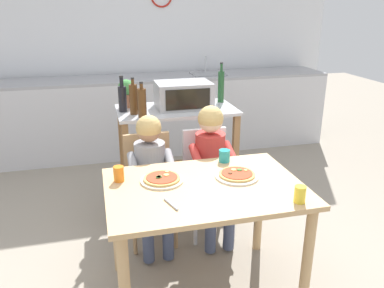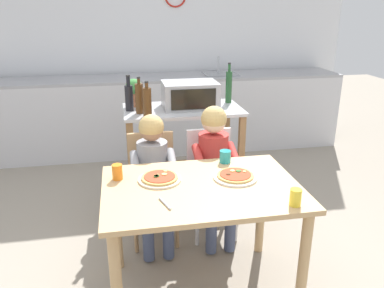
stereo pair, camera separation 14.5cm
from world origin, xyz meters
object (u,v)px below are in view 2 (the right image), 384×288
bottle_clear_vinegar (147,102)px  drinking_cup_teal (225,157)px  child_in_red_shirt (215,159)px  serving_spoon (165,203)px  dining_table (201,204)px  kitchen_island_cart (183,142)px  bottle_squat_spirits (139,98)px  dining_chair_left (153,179)px  dining_chair_right (211,175)px  pizza_plate_white (235,176)px  pizza_plate_cream (160,178)px  bottle_brown_beer (129,97)px  toaster_oven (190,95)px  potted_herb_plant (134,91)px  child_in_grey_shirt (153,167)px  drinking_cup_yellow (296,197)px  drinking_cup_orange (117,172)px  bottle_tall_green_wine (229,86)px

bottle_clear_vinegar → drinking_cup_teal: (0.45, -0.64, -0.24)m
child_in_red_shirt → serving_spoon: size_ratio=7.28×
dining_table → serving_spoon: bearing=-142.6°
kitchen_island_cart → bottle_clear_vinegar: bottle_clear_vinegar is taller
bottle_squat_spirits → dining_chair_left: 0.66m
dining_chair_left → child_in_red_shirt: child_in_red_shirt is taller
dining_chair_right → dining_chair_left: bearing=-179.4°
pizza_plate_white → drinking_cup_teal: drinking_cup_teal is taller
kitchen_island_cart → pizza_plate_cream: (-0.31, -1.04, 0.16)m
bottle_squat_spirits → bottle_brown_beer: bearing=128.4°
toaster_oven → bottle_clear_vinegar: (-0.37, -0.21, 0.01)m
bottle_brown_beer → drinking_cup_teal: (0.59, -0.85, -0.23)m
bottle_squat_spirits → potted_herb_plant: bottle_squat_spirits is taller
toaster_oven → child_in_red_shirt: 0.70m
child_in_grey_shirt → drinking_cup_yellow: 1.10m
drinking_cup_orange → bottle_tall_green_wine: bearing=48.1°
dining_chair_left → bottle_brown_beer: bearing=105.1°
toaster_oven → serving_spoon: toaster_oven is taller
child_in_grey_shirt → drinking_cup_orange: child_in_grey_shirt is taller
bottle_squat_spirits → bottle_tall_green_wine: size_ratio=0.83×
kitchen_island_cart → potted_herb_plant: (-0.39, 0.15, 0.43)m
dining_chair_left → pizza_plate_white: bearing=-53.9°
dining_chair_left → drinking_cup_teal: bearing=-38.7°
bottle_tall_green_wine → dining_chair_left: 1.11m
bottle_brown_beer → bottle_tall_green_wine: bearing=7.6°
kitchen_island_cart → child_in_grey_shirt: bearing=-117.4°
kitchen_island_cart → bottle_tall_green_wine: 0.63m
dining_chair_right → drinking_cup_teal: (0.01, -0.37, 0.29)m
bottle_clear_vinegar → bottle_tall_green_wine: 0.81m
drinking_cup_teal → kitchen_island_cart: bearing=99.8°
bottle_brown_beer → drinking_cup_yellow: bottle_brown_beer is taller
dining_chair_right → drinking_cup_teal: 0.47m
bottle_squat_spirits → pizza_plate_cream: (0.05, -0.95, -0.27)m
drinking_cup_orange → pizza_plate_cream: bearing=-14.8°
bottle_clear_vinegar → bottle_tall_green_wine: (0.74, 0.32, 0.03)m
dining_chair_left → dining_chair_right: same height
bottle_brown_beer → dining_chair_left: size_ratio=0.36×
dining_chair_left → drinking_cup_orange: 0.63m
child_in_grey_shirt → child_in_red_shirt: child_in_red_shirt is taller
toaster_oven → bottle_clear_vinegar: size_ratio=1.64×
child_in_grey_shirt → serving_spoon: (-0.00, -0.74, 0.11)m
toaster_oven → child_in_grey_shirt: bearing=-121.6°
dining_chair_left → potted_herb_plant: bearing=97.6°
dining_table → kitchen_island_cart: bearing=86.0°
bottle_squat_spirits → child_in_red_shirt: (0.50, -0.50, -0.36)m
child_in_grey_shirt → potted_herb_plant: bearing=96.3°
drinking_cup_yellow → drinking_cup_teal: drinking_cup_yellow is taller
child_in_red_shirt → serving_spoon: (-0.46, -0.75, 0.08)m
dining_chair_right → child_in_red_shirt: child_in_red_shirt is taller
pizza_plate_cream → child_in_grey_shirt: bearing=90.0°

